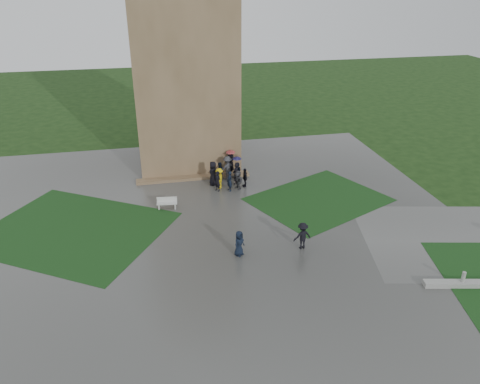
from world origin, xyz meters
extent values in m
plane|color=black|center=(0.00, 0.00, 0.00)|extent=(120.00, 120.00, 0.00)
cube|color=#3A3B38|center=(0.00, 2.00, 0.01)|extent=(34.00, 34.00, 0.02)
cube|color=black|center=(-8.50, 4.00, 0.03)|extent=(14.10, 13.46, 0.01)
cube|color=black|center=(8.50, 5.00, 0.03)|extent=(11.12, 10.15, 0.01)
cube|color=brown|center=(0.00, 15.00, 9.00)|extent=(8.00, 8.00, 18.00)
cube|color=brown|center=(0.00, 10.60, 0.13)|extent=(9.00, 0.80, 0.22)
cylinder|color=gray|center=(12.26, -6.31, 0.45)|extent=(0.20, 0.20, 0.90)
cube|color=beige|center=(-2.40, 5.82, 0.43)|extent=(1.44, 0.58, 0.06)
cube|color=beige|center=(-2.96, 5.88, 0.22)|extent=(0.12, 0.38, 0.39)
cube|color=beige|center=(-1.84, 5.75, 0.22)|extent=(0.12, 0.38, 0.39)
cube|color=beige|center=(-2.37, 6.02, 0.65)|extent=(1.40, 0.21, 0.37)
imported|color=black|center=(3.15, 8.99, 0.87)|extent=(0.73, 0.72, 1.70)
imported|color=black|center=(3.29, 9.28, 0.83)|extent=(0.56, 0.84, 1.62)
imported|color=black|center=(3.04, 10.55, 0.97)|extent=(1.02, 1.86, 1.90)
imported|color=#38383D|center=(2.66, 9.96, 0.99)|extent=(1.41, 1.08, 1.95)
imported|color=black|center=(2.04, 9.95, 0.76)|extent=(0.44, 0.73, 1.48)
imported|color=black|center=(1.39, 9.19, 0.98)|extent=(0.90, 1.09, 1.91)
imported|color=#DDB90D|center=(1.76, 8.46, 0.82)|extent=(0.90, 1.17, 1.61)
imported|color=black|center=(1.54, 7.99, 0.81)|extent=(0.64, 0.69, 1.58)
imported|color=black|center=(2.43, 7.85, 0.80)|extent=(0.52, 0.65, 1.55)
imported|color=#38383D|center=(3.13, 8.09, 0.76)|extent=(0.97, 1.46, 1.48)
imported|color=black|center=(3.72, 8.37, 0.76)|extent=(0.50, 0.87, 1.48)
imported|color=#E96065|center=(3.04, 10.55, 1.93)|extent=(0.73, 0.73, 0.64)
imported|color=#3B3490|center=(3.29, 9.28, 1.87)|extent=(0.68, 0.68, 0.59)
imported|color=black|center=(3.15, 8.99, 2.05)|extent=(0.90, 0.90, 0.82)
imported|color=black|center=(1.35, -0.96, 0.81)|extent=(0.92, 0.91, 1.57)
imported|color=black|center=(5.19, -0.99, 0.87)|extent=(1.16, 0.71, 1.69)
camera|label=1|loc=(-3.33, -23.68, 15.15)|focal=35.00mm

